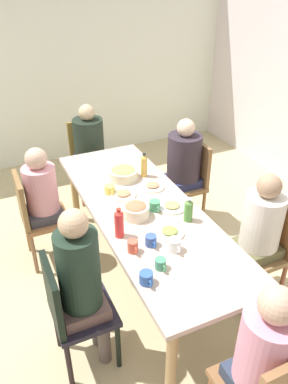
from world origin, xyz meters
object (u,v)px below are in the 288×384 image
at_px(chair_2, 88,155).
at_px(plate_2, 172,206).
at_px(dining_table, 144,215).
at_px(chair_5, 265,245).
at_px(plate_1, 123,194).
at_px(person_0, 183,163).
at_px(cup_5, 146,278).
at_px(chair_0, 189,178).
at_px(bowl_0, 123,173).
at_px(bottle_2, 144,166).
at_px(cup_6, 155,206).
at_px(chair_1, 71,309).
at_px(person_2, 89,144).
at_px(bowl_1, 136,210).
at_px(cup_4, 133,246).
at_px(plate_3, 170,232).
at_px(person_1, 82,280).
at_px(cup_1, 110,189).
at_px(person_3, 263,355).
at_px(cup_2, 175,245).
at_px(cup_3, 151,241).
at_px(plate_0, 153,186).
at_px(bottle_1, 188,210).
at_px(bottle_0, 119,223).
at_px(chair_4, 36,214).
at_px(person_4, 44,196).
at_px(cup_0, 161,264).
at_px(person_5, 260,229).

relative_size(chair_2, plate_2, 3.90).
relative_size(dining_table, chair_5, 2.64).
relative_size(chair_5, plate_1, 4.13).
height_order(person_0, cup_5, person_0).
xyz_separation_m(chair_0, bowl_0, (0.07, -0.76, 0.27)).
bearing_deg(bottle_2, cup_6, -15.71).
bearing_deg(cup_6, chair_5, 53.84).
distance_m(person_0, bowl_0, 0.68).
relative_size(chair_1, person_2, 0.79).
xyz_separation_m(chair_2, bowl_1, (1.66, -0.11, 0.27)).
bearing_deg(cup_4, plate_3, 103.04).
height_order(person_1, cup_1, person_1).
height_order(person_3, cup_6, person_3).
relative_size(cup_2, cup_3, 1.08).
distance_m(chair_2, cup_3, 2.04).
distance_m(chair_2, plate_0, 1.34).
bearing_deg(bottle_1, bottle_0, -93.64).
bearing_deg(chair_0, bottle_2, -79.20).
distance_m(person_2, bowl_1, 1.57).
bearing_deg(chair_4, person_0, 90.00).
bearing_deg(plate_3, chair_4, -140.20).
height_order(person_4, cup_1, person_4).
bearing_deg(bottle_0, cup_0, 15.51).
xyz_separation_m(cup_1, bottle_2, (-0.16, 0.40, 0.07)).
relative_size(person_3, cup_4, 10.79).
bearing_deg(cup_6, cup_4, -42.19).
distance_m(person_3, cup_2, 0.91).
height_order(person_0, bowl_1, person_0).
xyz_separation_m(chair_2, cup_5, (2.34, -0.34, 0.25)).
relative_size(person_4, person_5, 0.98).
bearing_deg(bottle_1, chair_4, -130.99).
relative_size(cup_1, cup_5, 1.02).
distance_m(chair_4, chair_5, 1.98).
bearing_deg(bottle_0, person_5, 71.92).
relative_size(cup_1, bottle_0, 0.53).
relative_size(person_4, plate_2, 4.94).
bearing_deg(person_5, chair_2, -162.10).
distance_m(plate_1, cup_4, 0.74).
distance_m(person_5, plate_0, 0.99).
xyz_separation_m(dining_table, cup_4, (0.46, -0.30, 0.12)).
relative_size(person_1, person_4, 1.11).
bearing_deg(cup_5, person_4, -165.26).
relative_size(chair_0, cup_5, 7.31).
distance_m(plate_1, bowl_1, 0.33).
bearing_deg(chair_5, cup_2, -91.65).
relative_size(cup_3, cup_5, 0.95).
relative_size(cup_1, cup_4, 1.15).
height_order(person_2, chair_4, person_2).
bearing_deg(cup_5, bowl_1, 161.76).
bearing_deg(bottle_2, person_5, 23.83).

